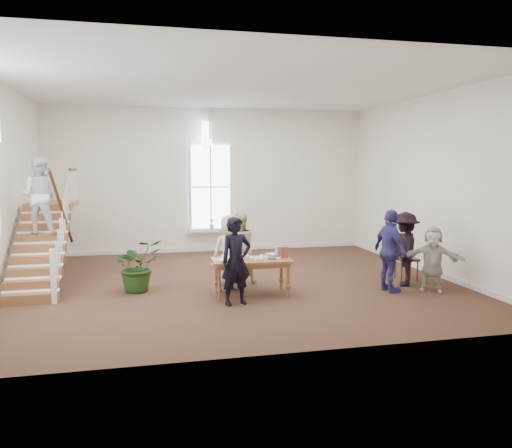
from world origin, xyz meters
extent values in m
plane|color=#3F2618|center=(0.00, 0.00, 0.00)|extent=(10.00, 10.00, 0.00)
plane|color=silver|center=(0.00, 4.50, 2.25)|extent=(10.00, 0.00, 10.00)
plane|color=silver|center=(0.00, -4.50, 2.25)|extent=(10.00, 0.00, 10.00)
plane|color=silver|center=(5.00, 0.00, 2.25)|extent=(0.00, 9.00, 9.00)
plane|color=white|center=(0.00, 0.00, 4.50)|extent=(10.00, 10.00, 0.00)
cube|color=white|center=(0.00, 4.32, 0.70)|extent=(1.45, 0.28, 0.10)
plane|color=white|center=(0.00, 4.44, 2.05)|extent=(2.60, 0.00, 2.60)
plane|color=white|center=(0.00, 4.44, 3.65)|extent=(0.60, 0.60, 0.85)
cube|color=white|center=(0.00, 4.47, 0.06)|extent=(10.00, 0.04, 0.12)
imported|color=pink|center=(0.00, 4.29, 0.90)|extent=(0.17, 0.17, 0.30)
cube|color=brown|center=(-4.35, -0.80, 0.10)|extent=(1.10, 0.30, 0.20)
cube|color=brown|center=(-4.35, -0.50, 0.30)|extent=(1.10, 0.30, 0.20)
cube|color=brown|center=(-4.35, -0.20, 0.50)|extent=(1.10, 0.30, 0.20)
cube|color=brown|center=(-4.35, 0.10, 0.70)|extent=(1.10, 0.30, 0.20)
cube|color=brown|center=(-4.35, 0.40, 0.90)|extent=(1.10, 0.30, 0.20)
cube|color=brown|center=(-4.35, 0.70, 1.10)|extent=(1.10, 0.30, 0.20)
cube|color=brown|center=(-4.35, 1.00, 1.30)|extent=(1.10, 0.30, 0.20)
cube|color=brown|center=(-4.35, 1.30, 1.50)|extent=(1.10, 0.30, 0.20)
cube|color=brown|center=(-4.35, 1.60, 1.70)|extent=(1.10, 0.30, 0.20)
cube|color=brown|center=(-4.35, 2.50, 1.74)|extent=(1.10, 1.20, 0.12)
cube|color=white|center=(-3.86, -0.95, 0.55)|extent=(0.10, 0.10, 1.10)
cylinder|color=#361B0E|center=(-3.85, 0.40, 1.75)|extent=(0.07, 2.74, 1.86)
imported|color=silver|center=(-4.35, 0.70, 2.06)|extent=(0.94, 0.79, 1.72)
cube|color=brown|center=(0.10, -1.14, 0.74)|extent=(1.67, 0.89, 0.05)
cube|color=brown|center=(0.10, -1.14, 0.67)|extent=(1.55, 0.76, 0.10)
cylinder|color=brown|center=(-0.63, -1.42, 0.35)|extent=(0.07, 0.07, 0.72)
cylinder|color=brown|center=(0.81, -1.48, 0.35)|extent=(0.07, 0.07, 0.72)
cylinder|color=brown|center=(-0.60, -0.80, 0.35)|extent=(0.07, 0.07, 0.72)
cylinder|color=brown|center=(0.84, -0.86, 0.35)|extent=(0.07, 0.07, 0.72)
cube|color=silver|center=(0.62, -0.92, 0.80)|extent=(0.26, 0.30, 0.06)
cube|color=beige|center=(-0.57, -1.16, 0.78)|extent=(0.29, 0.32, 0.03)
cube|color=tan|center=(0.60, -1.21, 0.78)|extent=(0.32, 0.32, 0.03)
cube|color=silver|center=(0.21, -1.29, 0.79)|extent=(0.24, 0.29, 0.05)
cube|color=#4C5972|center=(0.52, -1.20, 0.79)|extent=(0.18, 0.27, 0.05)
cube|color=maroon|center=(0.60, -1.10, 0.80)|extent=(0.22, 0.24, 0.06)
cube|color=white|center=(-0.36, -1.31, 0.78)|extent=(0.25, 0.30, 0.03)
cube|color=#BFB299|center=(-0.46, -1.14, 0.78)|extent=(0.31, 0.32, 0.03)
cube|color=silver|center=(0.43, -0.95, 0.78)|extent=(0.27, 0.28, 0.03)
cube|color=beige|center=(-0.53, -1.33, 0.80)|extent=(0.29, 0.28, 0.06)
cube|color=tan|center=(-0.43, -1.25, 0.80)|extent=(0.17, 0.25, 0.06)
cube|color=silver|center=(-0.42, -0.91, 0.80)|extent=(0.21, 0.30, 0.06)
cube|color=#4C5972|center=(0.52, -0.99, 0.80)|extent=(0.20, 0.27, 0.05)
cube|color=maroon|center=(-0.41, -0.98, 0.79)|extent=(0.25, 0.23, 0.05)
cube|color=white|center=(0.49, -1.15, 0.79)|extent=(0.20, 0.22, 0.04)
cube|color=#BFB299|center=(0.15, -1.24, 0.80)|extent=(0.28, 0.30, 0.05)
cube|color=silver|center=(-0.01, -0.88, 0.79)|extent=(0.21, 0.24, 0.04)
cube|color=beige|center=(-0.38, -1.02, 0.80)|extent=(0.15, 0.29, 0.05)
imported|color=black|center=(-0.35, -1.79, 0.87)|extent=(0.72, 0.57, 1.74)
imported|color=beige|center=(-0.25, -0.54, 0.83)|extent=(0.90, 0.68, 1.66)
imported|color=#D3BF84|center=(0.05, -0.04, 0.83)|extent=(0.88, 0.73, 1.66)
imported|color=navy|center=(3.08, -1.54, 0.90)|extent=(0.56, 1.10, 1.79)
imported|color=black|center=(3.68, -1.09, 0.84)|extent=(1.05, 1.25, 1.68)
imported|color=beige|center=(3.98, -1.74, 0.71)|extent=(1.33, 1.11, 1.43)
imported|color=#1B3912|center=(-2.25, -0.30, 0.57)|extent=(1.30, 1.23, 1.14)
cube|color=#361B0E|center=(4.00, -0.63, 0.51)|extent=(0.53, 0.53, 0.06)
cube|color=#361B0E|center=(4.02, -0.41, 0.82)|extent=(0.48, 0.09, 0.57)
cylinder|color=#361B0E|center=(3.79, -0.80, 0.25)|extent=(0.04, 0.04, 0.50)
cylinder|color=#361B0E|center=(4.17, -0.84, 0.25)|extent=(0.04, 0.04, 0.50)
cylinder|color=#361B0E|center=(3.83, -0.41, 0.25)|extent=(0.04, 0.04, 0.50)
cylinder|color=#361B0E|center=(4.21, -0.45, 0.25)|extent=(0.04, 0.04, 0.50)
camera|label=1|loc=(-2.09, -11.24, 2.74)|focal=35.00mm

